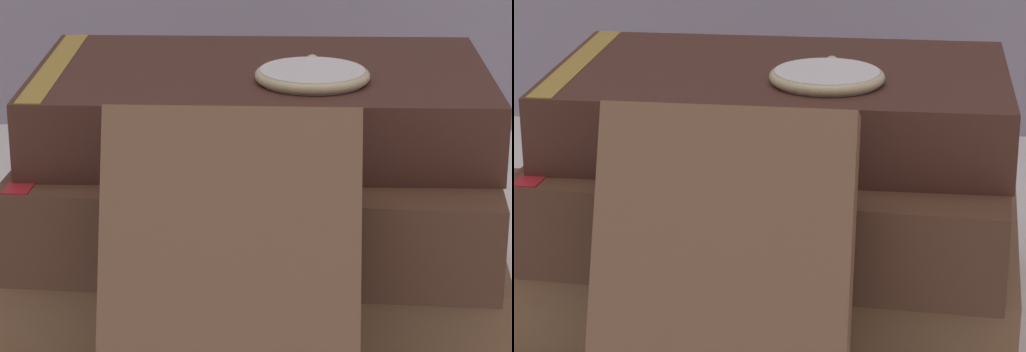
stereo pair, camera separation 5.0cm
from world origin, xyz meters
The scene contains 7 objects.
ground_plane centered at (0.00, 0.00, 0.00)m, with size 3.00×3.00×0.00m, color silver.
book_flat_bottom centered at (0.00, 0.04, 0.02)m, with size 0.25×0.17×0.04m.
book_flat_middle centered at (0.00, 0.03, 0.07)m, with size 0.24×0.16×0.05m.
book_flat_top centered at (0.00, 0.05, 0.11)m, with size 0.23×0.14×0.04m.
book_leaning_front centered at (-0.01, -0.08, 0.06)m, with size 0.11×0.08×0.14m.
pocket_watch centered at (0.03, 0.02, 0.13)m, with size 0.06×0.06×0.01m.
reading_glasses centered at (-0.07, 0.18, 0.00)m, with size 0.11×0.05×0.00m.
Camera 1 is at (0.02, -0.53, 0.28)m, focal length 85.00 mm.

